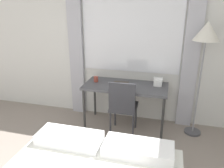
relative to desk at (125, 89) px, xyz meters
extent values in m
cube|color=silver|center=(-0.28, 0.38, 0.68)|extent=(5.46, 0.05, 2.70)
cube|color=white|center=(0.00, 0.35, 0.93)|extent=(1.59, 0.01, 1.50)
cube|color=#B2B2BC|center=(-0.93, 0.31, 0.63)|extent=(0.24, 0.06, 2.60)
cube|color=#B2B2BC|center=(0.93, 0.31, 0.63)|extent=(0.24, 0.06, 2.60)
cube|color=#4C4C51|center=(0.00, 0.00, 0.04)|extent=(1.29, 0.59, 0.04)
cylinder|color=#333333|center=(-0.60, -0.26, -0.33)|extent=(0.04, 0.04, 0.69)
cylinder|color=#333333|center=(0.60, -0.26, -0.33)|extent=(0.04, 0.04, 0.69)
cylinder|color=#333333|center=(-0.60, 0.26, -0.33)|extent=(0.04, 0.04, 0.69)
cylinder|color=#333333|center=(0.60, 0.26, -0.33)|extent=(0.04, 0.04, 0.69)
cube|color=#333338|center=(0.02, -0.18, -0.23)|extent=(0.41, 0.41, 0.05)
cube|color=#333338|center=(0.02, -0.36, 0.01)|extent=(0.38, 0.05, 0.42)
cylinder|color=#333338|center=(-0.15, -0.36, -0.46)|extent=(0.03, 0.03, 0.41)
cylinder|color=#333338|center=(0.19, -0.34, -0.46)|extent=(0.03, 0.03, 0.41)
cylinder|color=#333338|center=(-0.16, -0.02, -0.46)|extent=(0.03, 0.03, 0.41)
cylinder|color=#333338|center=(0.18, 0.00, -0.46)|extent=(0.03, 0.03, 0.41)
cube|color=white|center=(-0.39, -1.22, -0.17)|extent=(0.72, 0.32, 0.12)
cube|color=white|center=(0.39, -1.22, -0.17)|extent=(0.72, 0.32, 0.12)
cylinder|color=#4C4C51|center=(1.07, 0.07, -0.65)|extent=(0.25, 0.25, 0.03)
cylinder|color=gray|center=(1.07, 0.07, 0.07)|extent=(0.02, 0.02, 1.41)
cone|color=silver|center=(1.07, 0.07, 0.90)|extent=(0.35, 0.35, 0.26)
cube|color=white|center=(0.48, 0.14, 0.11)|extent=(0.12, 0.17, 0.09)
cube|color=white|center=(0.48, 0.14, 0.16)|extent=(0.14, 0.06, 0.02)
cube|color=#4C4238|center=(-0.07, -0.01, 0.07)|extent=(0.25, 0.24, 0.02)
cube|color=white|center=(-0.07, -0.01, 0.07)|extent=(0.24, 0.22, 0.01)
cylinder|color=#993F33|center=(-0.49, 0.03, 0.10)|extent=(0.07, 0.07, 0.09)
camera|label=1|loc=(0.60, -3.11, 1.24)|focal=35.00mm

